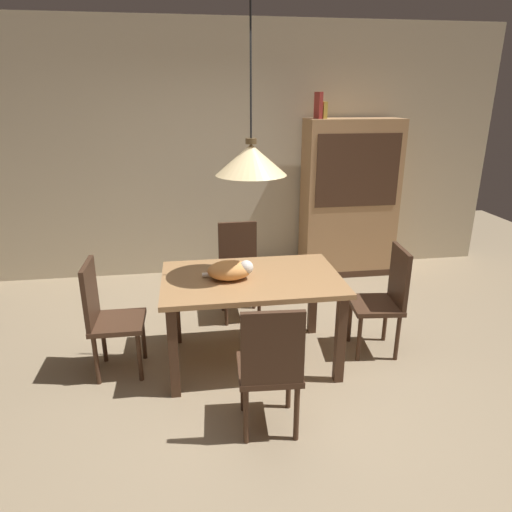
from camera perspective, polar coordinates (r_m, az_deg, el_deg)
name	(u,v)px	position (r m, az deg, el deg)	size (l,w,h in m)	color
ground	(275,393)	(3.54, 2.43, -16.80)	(10.00, 10.00, 0.00)	#998466
back_wall	(235,153)	(5.51, -2.64, 12.79)	(6.40, 0.10, 2.90)	beige
dining_table	(252,289)	(3.61, -0.56, -4.11)	(1.40, 0.90, 0.75)	#A87A4C
chair_far_back	(239,266)	(4.47, -2.13, -1.25)	(0.41, 0.41, 0.93)	#472D1E
chair_near_front	(270,365)	(2.91, 1.82, -13.51)	(0.42, 0.42, 0.93)	#472D1E
chair_left_side	(106,314)	(3.70, -18.25, -6.89)	(0.40, 0.40, 0.93)	#472D1E
chair_right_side	(385,296)	(3.96, 15.89, -4.85)	(0.44, 0.44, 0.93)	#472D1E
cat_sleeping	(231,270)	(3.50, -3.17, -1.78)	(0.39, 0.22, 0.16)	#E59951
pendant_lamp	(251,159)	(3.34, -0.62, 12.05)	(0.52, 0.52, 1.30)	beige
hutch_bookcase	(349,202)	(5.59, 11.58, 6.67)	(1.12, 0.45, 1.85)	tan
book_red_tall	(318,105)	(5.32, 7.83, 18.23)	(0.04, 0.22, 0.28)	#B73833
book_yellow_short	(323,110)	(5.34, 8.42, 17.67)	(0.04, 0.20, 0.18)	gold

